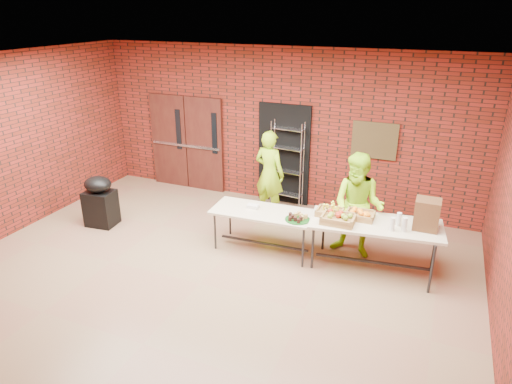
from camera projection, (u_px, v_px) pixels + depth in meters
The scene contains 19 objects.
room at pixel (195, 185), 6.30m from camera, with size 8.08×7.08×3.28m.
double_doors at pixel (187, 143), 10.22m from camera, with size 1.78×0.12×2.10m.
dark_doorway at pixel (284, 154), 9.42m from camera, with size 1.10×0.06×2.10m, color black.
bronze_plaque at pixel (374, 140), 8.58m from camera, with size 0.85×0.04×0.70m, color #45361B.
wire_rack at pixel (287, 164), 9.32m from camera, with size 0.66×0.22×1.79m, color #BABBC1, non-canonical shape.
table_left at pixel (264, 214), 7.62m from camera, with size 1.79×0.81×0.72m.
table_right at pixel (375, 227), 7.00m from camera, with size 2.08×1.07×0.82m.
basket_bananas at pixel (330, 212), 7.22m from camera, with size 0.41×0.32×0.13m.
basket_oranges at pixel (360, 215), 7.11m from camera, with size 0.43×0.33×0.13m.
basket_apples at pixel (338, 219), 6.97m from camera, with size 0.50×0.39×0.15m.
muffin_tray at pixel (298, 217), 7.28m from camera, with size 0.40×0.40×0.10m.
napkin_box at pixel (253, 206), 7.70m from camera, with size 0.19×0.13×0.06m, color silver.
coffee_dispenser at pixel (427, 214), 6.72m from camera, with size 0.35×0.32×0.47m, color #55361D.
cup_stack_front at pixel (392, 224), 6.70m from camera, with size 0.07×0.07×0.21m, color silver.
cup_stack_mid at pixel (404, 225), 6.68m from camera, with size 0.07×0.07×0.22m, color silver.
cup_stack_back at pixel (399, 219), 6.85m from camera, with size 0.07×0.07×0.21m, color silver.
covered_grill at pixel (100, 201), 8.60m from camera, with size 0.58×0.50×0.97m.
volunteer_woman at pixel (269, 174), 8.89m from camera, with size 0.63×0.41×1.72m, color #A0E119.
volunteer_man at pixel (358, 206), 7.40m from camera, with size 0.86×0.67×1.77m, color #A0E119.
Camera 1 is at (3.05, -5.08, 3.90)m, focal length 32.00 mm.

